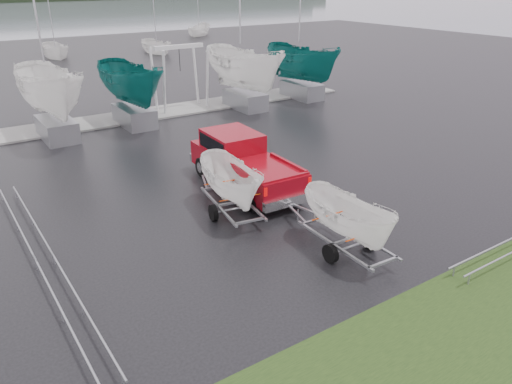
% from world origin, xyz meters
% --- Properties ---
extents(ground_plane, '(120.00, 120.00, 0.00)m').
position_xyz_m(ground_plane, '(0.00, 0.00, 0.00)').
color(ground_plane, black).
rests_on(ground_plane, ground).
extents(grass_verge, '(40.00, 40.00, 0.00)m').
position_xyz_m(grass_verge, '(0.00, -11.00, 0.00)').
color(grass_verge, black).
rests_on(grass_verge, ground).
extents(dock, '(30.00, 3.00, 0.12)m').
position_xyz_m(dock, '(0.00, 13.00, 0.05)').
color(dock, '#999994').
rests_on(dock, ground).
extents(pickup_truck, '(2.53, 6.34, 2.08)m').
position_xyz_m(pickup_truck, '(-0.58, 0.16, 1.09)').
color(pickup_truck, maroon).
rests_on(pickup_truck, ground).
extents(trailer_hitched, '(1.81, 3.65, 4.33)m').
position_xyz_m(trailer_hitched, '(-0.87, -6.48, 2.36)').
color(trailer_hitched, '#93959B').
rests_on(trailer_hitched, ground).
extents(trailer_parked, '(1.87, 3.74, 4.67)m').
position_xyz_m(trailer_parked, '(-2.43, -2.10, 2.54)').
color(trailer_parked, '#93959B').
rests_on(trailer_parked, ground).
extents(boat_hoist, '(3.30, 2.18, 4.12)m').
position_xyz_m(boat_hoist, '(2.99, 13.00, 2.67)').
color(boat_hoist, silver).
rests_on(boat_hoist, ground).
extents(keelboat_0, '(2.82, 3.20, 11.00)m').
position_xyz_m(keelboat_0, '(-5.38, 11.00, 4.48)').
color(keelboat_0, '#93959B').
rests_on(keelboat_0, ground).
extents(keelboat_1, '(2.59, 3.20, 7.98)m').
position_xyz_m(keelboat_1, '(-0.96, 11.20, 4.12)').
color(keelboat_1, '#93959B').
rests_on(keelboat_1, ground).
extents(keelboat_2, '(2.91, 3.20, 11.10)m').
position_xyz_m(keelboat_2, '(6.58, 11.00, 4.63)').
color(keelboat_2, '#93959B').
rests_on(keelboat_2, ground).
extents(keelboat_3, '(2.69, 3.20, 10.86)m').
position_xyz_m(keelboat_3, '(11.60, 11.30, 4.28)').
color(keelboat_3, '#93959B').
rests_on(keelboat_3, ground).
extents(mast_rack_0, '(0.56, 6.50, 0.06)m').
position_xyz_m(mast_rack_0, '(-9.00, 1.00, 0.35)').
color(mast_rack_0, '#93959B').
rests_on(mast_rack_0, ground).
extents(mast_rack_1, '(0.56, 6.50, 0.06)m').
position_xyz_m(mast_rack_1, '(-9.00, -5.00, 0.35)').
color(mast_rack_1, '#93959B').
rests_on(mast_rack_1, ground).
extents(moored_boat_1, '(2.56, 2.62, 11.19)m').
position_xyz_m(moored_boat_1, '(1.92, 41.09, 0.01)').
color(moored_boat_1, white).
rests_on(moored_boat_1, ground).
extents(moored_boat_2, '(2.43, 2.49, 11.11)m').
position_xyz_m(moored_boat_2, '(12.24, 38.22, 0.01)').
color(moored_boat_2, white).
rests_on(moored_boat_2, ground).
extents(moored_boat_3, '(3.46, 3.46, 11.21)m').
position_xyz_m(moored_boat_3, '(24.56, 51.28, 0.01)').
color(moored_boat_3, white).
rests_on(moored_boat_3, ground).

